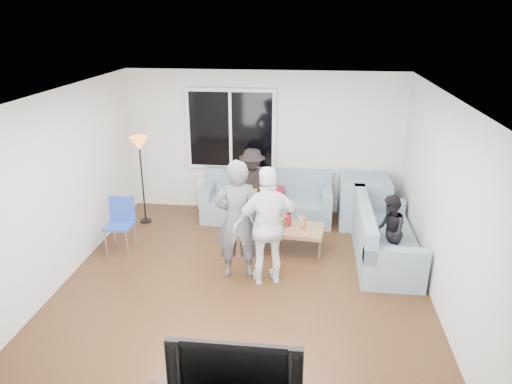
# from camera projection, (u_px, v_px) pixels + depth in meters

# --- Properties ---
(floor) EXTENTS (5.00, 5.50, 0.04)m
(floor) POSITION_uv_depth(u_px,v_px,m) (244.00, 286.00, 6.60)
(floor) COLOR #56351C
(floor) RESTS_ON ground
(ceiling) EXTENTS (5.00, 5.50, 0.04)m
(ceiling) POSITION_uv_depth(u_px,v_px,m) (242.00, 94.00, 5.67)
(ceiling) COLOR white
(ceiling) RESTS_ON ground
(wall_back) EXTENTS (5.00, 0.04, 2.60)m
(wall_back) POSITION_uv_depth(u_px,v_px,m) (264.00, 143.00, 8.71)
(wall_back) COLOR silver
(wall_back) RESTS_ON ground
(wall_front) EXTENTS (5.00, 0.04, 2.60)m
(wall_front) POSITION_uv_depth(u_px,v_px,m) (191.00, 330.00, 3.56)
(wall_front) COLOR silver
(wall_front) RESTS_ON ground
(wall_left) EXTENTS (0.04, 5.50, 2.60)m
(wall_left) POSITION_uv_depth(u_px,v_px,m) (58.00, 189.00, 6.41)
(wall_left) COLOR silver
(wall_left) RESTS_ON ground
(wall_right) EXTENTS (0.04, 5.50, 2.60)m
(wall_right) POSITION_uv_depth(u_px,v_px,m) (445.00, 206.00, 5.86)
(wall_right) COLOR silver
(wall_right) RESTS_ON ground
(window_frame) EXTENTS (1.62, 0.06, 1.47)m
(window_frame) POSITION_uv_depth(u_px,v_px,m) (231.00, 129.00, 8.61)
(window_frame) COLOR white
(window_frame) RESTS_ON wall_back
(window_glass) EXTENTS (1.50, 0.02, 1.35)m
(window_glass) POSITION_uv_depth(u_px,v_px,m) (231.00, 130.00, 8.57)
(window_glass) COLOR black
(window_glass) RESTS_ON window_frame
(window_mullion) EXTENTS (0.05, 0.03, 1.35)m
(window_mullion) POSITION_uv_depth(u_px,v_px,m) (230.00, 130.00, 8.57)
(window_mullion) COLOR white
(window_mullion) RESTS_ON window_frame
(radiator) EXTENTS (1.30, 0.12, 0.62)m
(radiator) POSITION_uv_depth(u_px,v_px,m) (232.00, 194.00, 9.01)
(radiator) COLOR silver
(radiator) RESTS_ON floor
(potted_plant) EXTENTS (0.21, 0.17, 0.38)m
(potted_plant) POSITION_uv_depth(u_px,v_px,m) (243.00, 170.00, 8.78)
(potted_plant) COLOR #286327
(potted_plant) RESTS_ON radiator
(vase) EXTENTS (0.18, 0.18, 0.18)m
(vase) POSITION_uv_depth(u_px,v_px,m) (220.00, 174.00, 8.87)
(vase) COLOR white
(vase) RESTS_ON radiator
(sofa_back_section) EXTENTS (2.30, 0.85, 0.85)m
(sofa_back_section) POSITION_uv_depth(u_px,v_px,m) (267.00, 197.00, 8.54)
(sofa_back_section) COLOR gray
(sofa_back_section) RESTS_ON floor
(sofa_right_section) EXTENTS (2.00, 0.85, 0.85)m
(sofa_right_section) POSITION_uv_depth(u_px,v_px,m) (386.00, 233.00, 7.16)
(sofa_right_section) COLOR gray
(sofa_right_section) RESTS_ON floor
(sofa_corner) EXTENTS (0.85, 0.85, 0.85)m
(sofa_corner) POSITION_uv_depth(u_px,v_px,m) (364.00, 201.00, 8.36)
(sofa_corner) COLOR gray
(sofa_corner) RESTS_ON floor
(cushion_yellow) EXTENTS (0.42, 0.37, 0.14)m
(cushion_yellow) POSITION_uv_depth(u_px,v_px,m) (247.00, 192.00, 8.53)
(cushion_yellow) COLOR gold
(cushion_yellow) RESTS_ON sofa_back_section
(cushion_red) EXTENTS (0.37, 0.31, 0.13)m
(cushion_red) POSITION_uv_depth(u_px,v_px,m) (274.00, 192.00, 8.55)
(cushion_red) COLOR maroon
(cushion_red) RESTS_ON sofa_back_section
(coffee_table) EXTENTS (1.16, 0.71, 0.40)m
(coffee_table) POSITION_uv_depth(u_px,v_px,m) (288.00, 239.00, 7.48)
(coffee_table) COLOR #A1774E
(coffee_table) RESTS_ON floor
(pitcher) EXTENTS (0.17, 0.17, 0.17)m
(pitcher) POSITION_uv_depth(u_px,v_px,m) (286.00, 220.00, 7.45)
(pitcher) COLOR maroon
(pitcher) RESTS_ON coffee_table
(side_chair) EXTENTS (0.41, 0.41, 0.86)m
(side_chair) POSITION_uv_depth(u_px,v_px,m) (119.00, 226.00, 7.37)
(side_chair) COLOR #2645A6
(side_chair) RESTS_ON floor
(floor_lamp) EXTENTS (0.32, 0.32, 1.56)m
(floor_lamp) POSITION_uv_depth(u_px,v_px,m) (142.00, 181.00, 8.31)
(floor_lamp) COLOR orange
(floor_lamp) RESTS_ON floor
(player_left) EXTENTS (0.69, 0.52, 1.73)m
(player_left) POSITION_uv_depth(u_px,v_px,m) (237.00, 220.00, 6.53)
(player_left) COLOR #505055
(player_left) RESTS_ON floor
(player_right) EXTENTS (1.05, 0.66, 1.67)m
(player_right) POSITION_uv_depth(u_px,v_px,m) (269.00, 227.00, 6.39)
(player_right) COLOR white
(player_right) RESTS_ON floor
(spectator_right) EXTENTS (0.44, 0.56, 1.11)m
(spectator_right) POSITION_uv_depth(u_px,v_px,m) (389.00, 232.00, 6.89)
(spectator_right) COLOR black
(spectator_right) RESTS_ON floor
(spectator_back) EXTENTS (0.92, 0.63, 1.31)m
(spectator_back) POSITION_uv_depth(u_px,v_px,m) (252.00, 184.00, 8.52)
(spectator_back) COLOR black
(spectator_back) RESTS_ON floor
(television) EXTENTS (1.12, 0.15, 0.64)m
(television) POSITION_uv_depth(u_px,v_px,m) (236.00, 367.00, 3.97)
(television) COLOR black
(television) RESTS_ON tv_console
(bottle_d) EXTENTS (0.07, 0.07, 0.22)m
(bottle_d) POSITION_uv_depth(u_px,v_px,m) (303.00, 223.00, 7.29)
(bottle_d) COLOR #E85914
(bottle_d) RESTS_ON coffee_table
(bottle_b) EXTENTS (0.08, 0.08, 0.22)m
(bottle_b) POSITION_uv_depth(u_px,v_px,m) (282.00, 225.00, 7.22)
(bottle_b) COLOR #449B1C
(bottle_b) RESTS_ON coffee_table
(bottle_c) EXTENTS (0.07, 0.07, 0.22)m
(bottle_c) POSITION_uv_depth(u_px,v_px,m) (289.00, 218.00, 7.47)
(bottle_c) COLOR black
(bottle_c) RESTS_ON coffee_table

